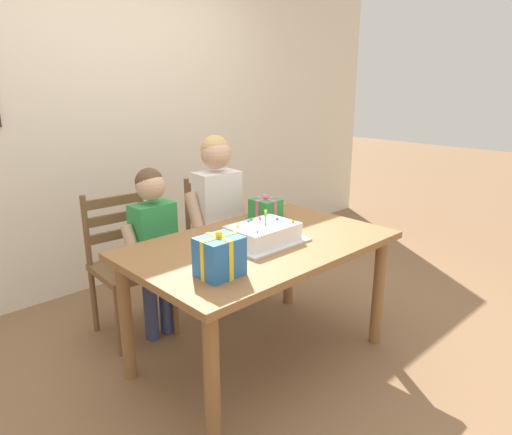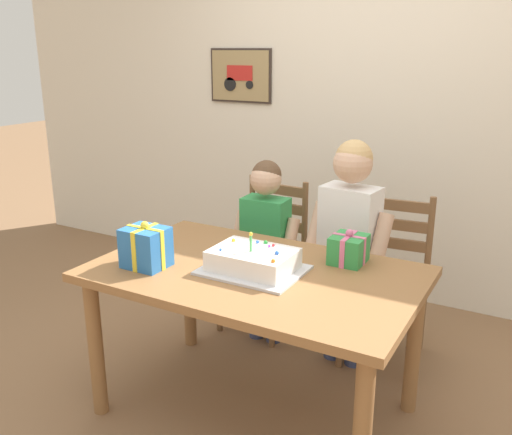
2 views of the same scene
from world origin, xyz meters
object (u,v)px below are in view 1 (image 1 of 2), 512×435
dining_table (260,258)px  chair_left (128,264)px  gift_box_beside_cake (266,209)px  child_older (217,208)px  gift_box_red_large (219,256)px  birthday_cake (263,234)px  child_younger (154,238)px  chair_right (221,237)px

dining_table → chair_left: size_ratio=1.58×
dining_table → gift_box_beside_cake: (0.33, 0.29, 0.16)m
chair_left → child_older: size_ratio=0.74×
gift_box_red_large → gift_box_beside_cake: (0.79, 0.49, -0.03)m
gift_box_red_large → gift_box_beside_cake: size_ratio=1.23×
gift_box_red_large → chair_left: bearing=86.0°
gift_box_beside_cake → birthday_cake: bearing=-136.5°
child_younger → chair_right: bearing=14.8°
dining_table → child_younger: child_younger is taller
birthday_cake → gift_box_red_large: size_ratio=2.02×
child_younger → dining_table: bearing=-65.5°
child_younger → gift_box_red_large: bearing=-101.2°
gift_box_beside_cake → child_younger: 0.72m
gift_box_red_large → chair_right: size_ratio=0.24×
dining_table → birthday_cake: (0.00, -0.02, 0.14)m
gift_box_beside_cake → chair_left: (-0.72, 0.52, -0.33)m
chair_right → child_older: (-0.17, -0.18, 0.29)m
chair_left → chair_right: (0.77, -0.00, 0.00)m
dining_table → child_younger: size_ratio=1.33×
gift_box_red_large → child_younger: child_younger is taller
chair_right → child_older: 0.38m
chair_right → chair_left: bearing=180.0°
gift_box_red_large → chair_right: bearing=50.5°
gift_box_beside_cake → child_older: bearing=109.4°
gift_box_beside_cake → chair_right: bearing=84.4°
chair_right → gift_box_beside_cake: bearing=-95.6°
birthday_cake → child_younger: size_ratio=0.40×
chair_left → child_younger: child_younger is taller
chair_right → child_younger: child_younger is taller
child_younger → chair_left: bearing=117.9°
child_older → chair_right: bearing=46.0°
birthday_cake → child_older: (0.21, 0.65, -0.02)m
gift_box_beside_cake → chair_left: chair_left is taller
birthday_cake → gift_box_red_large: gift_box_red_large is taller
chair_left → chair_right: same height
gift_box_beside_cake → child_older: (-0.12, 0.34, -0.04)m
gift_box_red_large → child_younger: (0.17, 0.84, -0.16)m
child_older → child_younger: bearing=180.0°
birthday_cake → gift_box_beside_cake: bearing=43.5°
gift_box_beside_cake → chair_right: 0.62m
chair_right → dining_table: bearing=-115.2°
chair_left → chair_right: size_ratio=1.00×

